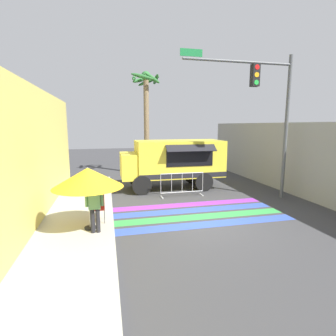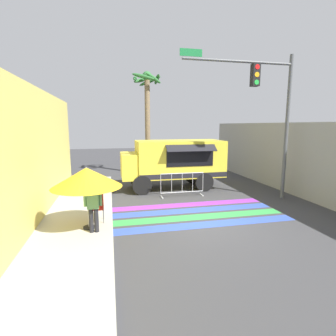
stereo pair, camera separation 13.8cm
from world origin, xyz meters
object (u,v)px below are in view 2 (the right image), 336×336
patio_umbrella (87,178)px  folding_chair (97,205)px  vendor_person (93,204)px  traffic_signal_pole (268,101)px  palm_tree (147,104)px  food_truck (172,160)px  barricade_front (182,185)px

patio_umbrella → folding_chair: 1.27m
folding_chair → vendor_person: (-0.06, -0.96, 0.35)m
traffic_signal_pole → palm_tree: (-4.17, 7.22, 0.39)m
food_truck → traffic_signal_pole: size_ratio=0.84×
patio_umbrella → vendor_person: (0.17, -0.33, -0.73)m
patio_umbrella → folding_chair: bearing=69.5°
traffic_signal_pole → barricade_front: size_ratio=3.04×
vendor_person → traffic_signal_pole: bearing=27.0°
patio_umbrella → food_truck: bearing=52.8°
food_truck → palm_tree: (-0.65, 4.31, 3.18)m
patio_umbrella → barricade_front: 5.37m
folding_chair → patio_umbrella: bearing=-103.7°
folding_chair → barricade_front: 4.65m
patio_umbrella → palm_tree: bearing=71.2°
patio_umbrella → barricade_front: (3.95, 3.43, -1.19)m
traffic_signal_pole → folding_chair: size_ratio=7.09×
barricade_front → palm_tree: size_ratio=0.31×
barricade_front → food_truck: bearing=93.8°
food_truck → patio_umbrella: (-3.84, -5.07, 0.24)m
folding_chair → palm_tree: (2.96, 8.75, 4.02)m
vendor_person → palm_tree: bearing=80.6°
food_truck → folding_chair: size_ratio=5.94×
traffic_signal_pole → barricade_front: bearing=159.7°
folding_chair → traffic_signal_pole: bearing=18.9°
folding_chair → vendor_person: vendor_person is taller
traffic_signal_pole → vendor_person: (-7.19, -2.49, -3.28)m
traffic_signal_pole → barricade_front: 5.22m
folding_chair → vendor_person: 1.03m
traffic_signal_pole → vendor_person: bearing=-160.9°
food_truck → vendor_person: (-3.67, -5.40, -0.49)m
vendor_person → barricade_front: 5.35m
food_truck → palm_tree: bearing=98.5°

